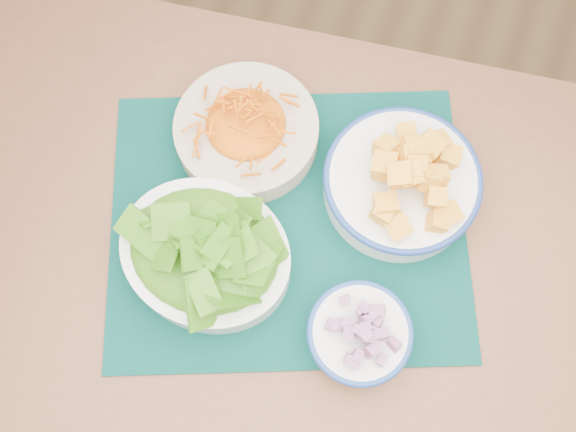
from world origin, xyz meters
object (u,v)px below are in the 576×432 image
object	(u,v)px
placemat	(288,223)
onion_bowl	(360,333)
carrot_bowl	(246,129)
table	(318,306)
lettuce_bowl	(205,251)
squash_bowl	(403,178)

from	to	relation	value
placemat	onion_bowl	bearing A→B (deg)	-61.82
placemat	carrot_bowl	world-z (taller)	carrot_bowl
table	onion_bowl	size ratio (longest dim) A/B	9.05
table	placemat	bearing A→B (deg)	127.63
placemat	carrot_bowl	bearing A→B (deg)	113.00
carrot_bowl	onion_bowl	size ratio (longest dim) A/B	1.74
carrot_bowl	lettuce_bowl	xyz separation A→B (m)	(0.02, -0.19, 0.01)
carrot_bowl	placemat	bearing A→B (deg)	-44.58
lettuce_bowl	table	bearing A→B (deg)	10.72
table	lettuce_bowl	xyz separation A→B (m)	(-0.16, -0.01, 0.15)
table	squash_bowl	xyz separation A→B (m)	(0.05, 0.18, 0.15)
carrot_bowl	squash_bowl	bearing A→B (deg)	-0.00
carrot_bowl	lettuce_bowl	size ratio (longest dim) A/B	1.00
lettuce_bowl	onion_bowl	xyz separation A→B (m)	(0.23, -0.03, -0.01)
squash_bowl	carrot_bowl	bearing A→B (deg)	180.00
placemat	squash_bowl	bearing A→B (deg)	15.15
squash_bowl	lettuce_bowl	xyz separation A→B (m)	(-0.21, -0.19, -0.00)
table	lettuce_bowl	distance (m)	0.22
carrot_bowl	onion_bowl	xyz separation A→B (m)	(0.25, -0.22, -0.00)
lettuce_bowl	carrot_bowl	bearing A→B (deg)	101.68
lettuce_bowl	onion_bowl	size ratio (longest dim) A/B	1.74
carrot_bowl	lettuce_bowl	bearing A→B (deg)	-84.52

